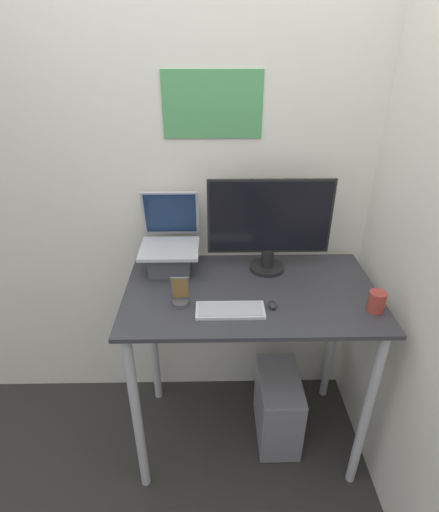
% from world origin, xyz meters
% --- Properties ---
extents(ground_plane, '(12.00, 12.00, 0.00)m').
position_xyz_m(ground_plane, '(0.00, 0.00, 0.00)').
color(ground_plane, '#2D2B28').
extents(wall_back, '(6.00, 0.06, 2.60)m').
position_xyz_m(wall_back, '(-0.00, 0.76, 1.30)').
color(wall_back, silver).
rests_on(wall_back, ground_plane).
extents(desk, '(1.16, 0.67, 0.99)m').
position_xyz_m(desk, '(0.00, 0.34, 0.81)').
color(desk, '#333338').
rests_on(desk, ground_plane).
extents(laptop, '(0.28, 0.29, 0.37)m').
position_xyz_m(laptop, '(-0.38, 0.54, 1.09)').
color(laptop, '#4C4C51').
rests_on(laptop, desk).
extents(monitor, '(0.59, 0.17, 0.47)m').
position_xyz_m(monitor, '(0.10, 0.53, 1.23)').
color(monitor, black).
rests_on(monitor, desk).
extents(keyboard, '(0.29, 0.12, 0.02)m').
position_xyz_m(keyboard, '(-0.10, 0.17, 1.00)').
color(keyboard, silver).
rests_on(keyboard, desk).
extents(mouse, '(0.03, 0.06, 0.03)m').
position_xyz_m(mouse, '(0.08, 0.20, 1.00)').
color(mouse, '#262626').
rests_on(mouse, desk).
extents(cell_phone, '(0.08, 0.07, 0.14)m').
position_xyz_m(cell_phone, '(-0.32, 0.23, 1.03)').
color(cell_phone, '#4C4C51').
rests_on(cell_phone, desk).
extents(computer_tower, '(0.22, 0.40, 0.42)m').
position_xyz_m(computer_tower, '(0.18, 0.34, 0.21)').
color(computer_tower, gray).
rests_on(computer_tower, ground_plane).
extents(mug, '(0.07, 0.07, 0.09)m').
position_xyz_m(mug, '(0.51, 0.17, 1.04)').
color(mug, '#9E382D').
rests_on(mug, desk).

